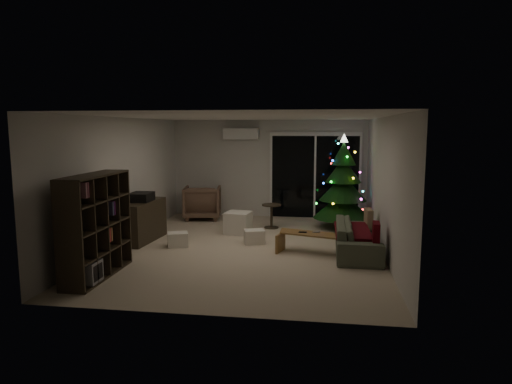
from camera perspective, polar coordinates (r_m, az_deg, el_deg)
room at (r=10.08m, az=2.98°, el=0.70°), size 6.50×7.51×2.60m
bookshelf at (r=7.55m, az=-20.68°, el=-3.94°), size 0.56×1.63×1.60m
media_cabinet at (r=9.62m, az=-14.07°, el=-3.54°), size 0.60×1.35×0.82m
stereo at (r=9.53m, az=-14.17°, el=-0.60°), size 0.42×0.49×0.18m
armchair at (r=11.67m, az=-6.71°, el=-1.30°), size 1.04×1.06×0.84m
ottoman at (r=10.03m, az=-2.23°, el=-3.86°), size 0.59×0.59×0.47m
cardboard_box_a at (r=9.07m, az=-9.76°, el=-5.87°), size 0.47×0.41×0.28m
cardboard_box_b at (r=9.16m, az=-0.21°, el=-5.61°), size 0.47×0.40×0.28m
side_table at (r=10.55m, az=1.95°, el=-3.03°), size 0.48×0.48×0.56m
floor_lamp at (r=12.27m, az=-4.72°, el=1.41°), size 0.29×0.29×1.79m
sofa at (r=8.64m, az=12.59°, el=-5.60°), size 0.81×2.01×0.58m
sofa_throw at (r=8.60m, az=11.95°, el=-4.75°), size 0.62×1.44×0.05m
cushion_a at (r=9.25m, az=13.88°, el=-3.26°), size 0.15×0.39×0.38m
cushion_b at (r=7.98m, az=14.78°, el=-5.07°), size 0.14×0.39×0.38m
coffee_table at (r=8.55m, az=6.85°, el=-6.33°), size 1.26×0.74×0.38m
remote_a at (r=8.51m, az=5.86°, el=-5.02°), size 0.15×0.04×0.02m
remote_b at (r=8.55m, az=7.55°, el=-4.98°), size 0.14×0.08×0.02m
christmas_tree at (r=10.58m, az=10.82°, el=1.26°), size 1.72×1.72×2.16m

